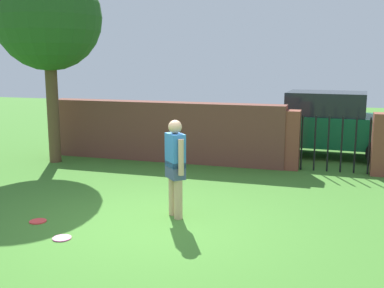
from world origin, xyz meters
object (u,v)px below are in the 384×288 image
Objects in this scene: tree at (48,18)px; person at (175,164)px; frisbee_red at (38,221)px; frisbee_pink at (62,238)px; car at (325,124)px.

person is at bearing -35.39° from tree.
frisbee_red and frisbee_pink have the same top height.
car reaches higher than frisbee_pink.
frisbee_red is at bearing -109.39° from person.
car is 8.13m from frisbee_pink.
car is 8.05m from frisbee_red.
car is at bearing 64.40° from frisbee_pink.
person is 6.29m from car.
car reaches higher than person.
car is 15.90× the size of frisbee_red.
car reaches higher than frisbee_red.
person is 6.00× the size of frisbee_pink.
tree is 6.45m from frisbee_pink.
car is at bearing 57.86° from frisbee_red.
person is 2.40m from frisbee_red.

